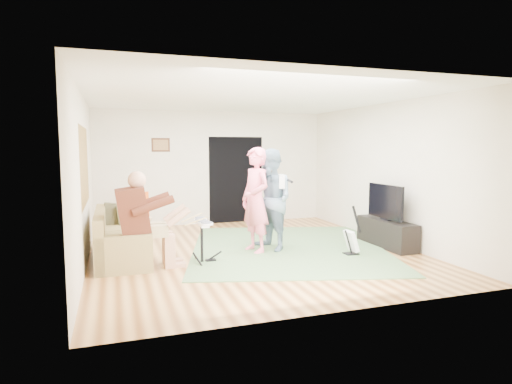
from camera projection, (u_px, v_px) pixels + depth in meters
floor at (252, 251)px, 7.63m from camera, size 6.00×6.00×0.00m
walls at (252, 176)px, 7.48m from camera, size 5.50×6.00×2.70m
ceiling at (252, 97)px, 7.34m from camera, size 6.00×6.00×0.00m
window_blinds at (84, 166)px, 6.79m from camera, size 0.00×2.05×2.05m
doorway at (236, 180)px, 10.51m from camera, size 2.10×0.00×2.10m
picture_frame at (161, 145)px, 9.85m from camera, size 0.42×0.03×0.32m
area_rug at (288, 247)px, 7.87m from camera, size 4.33×4.68×0.02m
sofa at (117, 243)px, 7.06m from camera, size 0.83×2.00×0.81m
drummer at (147, 230)px, 6.55m from camera, size 0.97×0.54×1.49m
drum_kit at (202, 244)px, 6.85m from camera, size 0.38×0.69×0.71m
singer at (256, 200)px, 7.49m from camera, size 0.61×0.77×1.85m
microphone at (266, 174)px, 7.51m from camera, size 0.06×0.06×0.24m
guitarist at (271, 200)px, 7.63m from camera, size 0.90×1.04×1.83m
guitar_held at (281, 181)px, 7.66m from camera, size 0.28×0.61×0.26m
guitar_spare at (352, 241)px, 7.34m from camera, size 0.31×0.28×0.85m
torchiere_lamp at (273, 174)px, 10.07m from camera, size 0.32×0.32×1.79m
dining_chair at (141, 222)px, 8.64m from camera, size 0.42×0.43×0.94m
tv_cabinet at (387, 233)px, 7.98m from camera, size 0.40×1.40×0.50m
television at (385, 201)px, 7.90m from camera, size 0.06×0.99×0.63m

